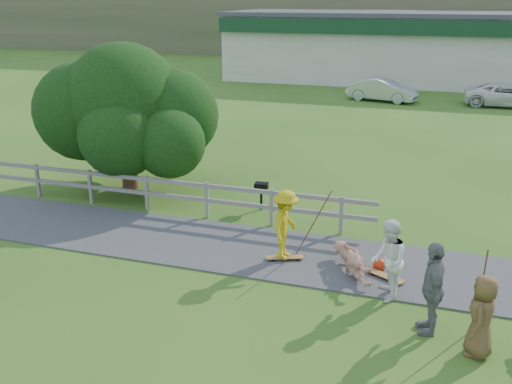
# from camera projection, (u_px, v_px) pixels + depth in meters

# --- Properties ---
(ground) EXTENTS (260.00, 260.00, 0.00)m
(ground) POSITION_uv_depth(u_px,v_px,m) (232.00, 276.00, 13.48)
(ground) COLOR #2F601B
(ground) RESTS_ON ground
(path) EXTENTS (34.00, 3.00, 0.04)m
(path) POSITION_uv_depth(u_px,v_px,m) (252.00, 250.00, 14.82)
(path) COLOR #3A3A3C
(path) RESTS_ON ground
(fence) EXTENTS (15.05, 0.10, 1.10)m
(fence) POSITION_uv_depth(u_px,v_px,m) (129.00, 186.00, 17.57)
(fence) COLOR slate
(fence) RESTS_ON ground
(strip_mall) EXTENTS (32.50, 10.75, 5.10)m
(strip_mall) POSITION_uv_depth(u_px,v_px,m) (444.00, 47.00, 42.81)
(strip_mall) COLOR beige
(strip_mall) RESTS_ON ground
(skater_rider) EXTENTS (0.71, 1.17, 1.75)m
(skater_rider) POSITION_uv_depth(u_px,v_px,m) (285.00, 228.00, 13.96)
(skater_rider) COLOR gold
(skater_rider) RESTS_ON ground
(skater_fallen) EXTENTS (1.83, 1.27, 0.67)m
(skater_fallen) POSITION_uv_depth(u_px,v_px,m) (353.00, 260.00, 13.51)
(skater_fallen) COLOR tan
(skater_fallen) RESTS_ON ground
(spectator_a) EXTENTS (0.86, 1.01, 1.82)m
(spectator_a) POSITION_uv_depth(u_px,v_px,m) (388.00, 260.00, 12.21)
(spectator_a) COLOR white
(spectator_a) RESTS_ON ground
(spectator_b) EXTENTS (0.65, 1.18, 1.91)m
(spectator_b) POSITION_uv_depth(u_px,v_px,m) (432.00, 288.00, 10.97)
(spectator_b) COLOR slate
(spectator_b) RESTS_ON ground
(spectator_c) EXTENTS (0.63, 0.86, 1.59)m
(spectator_c) POSITION_uv_depth(u_px,v_px,m) (482.00, 316.00, 10.29)
(spectator_c) COLOR brown
(spectator_c) RESTS_ON ground
(car_silver) EXTENTS (4.50, 2.35, 1.41)m
(car_silver) POSITION_uv_depth(u_px,v_px,m) (382.00, 90.00, 35.44)
(car_silver) COLOR silver
(car_silver) RESTS_ON ground
(car_white) EXTENTS (4.90, 2.29, 1.36)m
(car_white) POSITION_uv_depth(u_px,v_px,m) (507.00, 95.00, 33.68)
(car_white) COLOR white
(car_white) RESTS_ON ground
(tree) EXTENTS (6.24, 6.24, 4.29)m
(tree) POSITION_uv_depth(u_px,v_px,m) (126.00, 127.00, 18.94)
(tree) COLOR black
(tree) RESTS_ON ground
(bbq) EXTENTS (0.43, 0.34, 0.86)m
(bbq) POSITION_uv_depth(u_px,v_px,m) (261.00, 196.00, 17.53)
(bbq) COLOR black
(bbq) RESTS_ON ground
(longboard_rider) EXTENTS (0.95, 0.56, 0.10)m
(longboard_rider) POSITION_uv_depth(u_px,v_px,m) (285.00, 259.00, 14.23)
(longboard_rider) COLOR #9A6632
(longboard_rider) RESTS_ON ground
(longboard_fallen) EXTENTS (0.92, 0.64, 0.10)m
(longboard_fallen) POSITION_uv_depth(u_px,v_px,m) (386.00, 278.00, 13.28)
(longboard_fallen) COLOR #9A6632
(longboard_fallen) RESTS_ON ground
(helmet) EXTENTS (0.32, 0.32, 0.32)m
(helmet) POSITION_uv_depth(u_px,v_px,m) (380.00, 264.00, 13.70)
(helmet) COLOR red
(helmet) RESTS_ON ground
(pole_rider) EXTENTS (0.03, 0.03, 2.03)m
(pole_rider) POSITION_uv_depth(u_px,v_px,m) (313.00, 220.00, 14.10)
(pole_rider) COLOR brown
(pole_rider) RESTS_ON ground
(pole_spec_left) EXTENTS (0.03, 0.03, 1.74)m
(pole_spec_left) POSITION_uv_depth(u_px,v_px,m) (481.00, 290.00, 11.06)
(pole_spec_left) COLOR brown
(pole_spec_left) RESTS_ON ground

